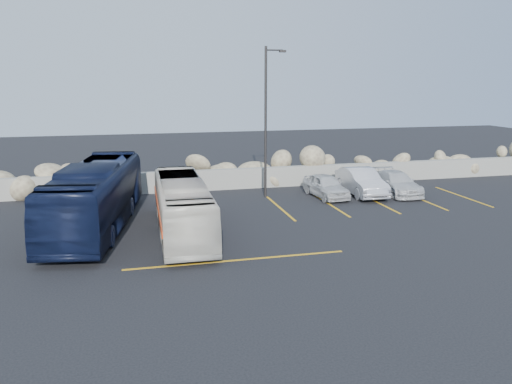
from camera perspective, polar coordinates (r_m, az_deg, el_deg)
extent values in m
plane|color=black|center=(18.01, 1.14, -7.76)|extent=(90.00, 90.00, 0.00)
cube|color=gray|center=(29.19, -4.94, 1.40)|extent=(60.00, 0.40, 1.20)
cube|color=gold|center=(24.20, -8.91, -2.52)|extent=(0.12, 5.00, 0.01)
cube|color=gold|center=(25.11, 2.75, -1.82)|extent=(0.12, 5.00, 0.01)
cube|color=gold|center=(25.99, 8.47, -1.44)|extent=(0.12, 5.00, 0.01)
cube|color=gold|center=(27.07, 13.57, -1.10)|extent=(0.12, 5.00, 0.01)
cube|color=gold|center=(28.34, 18.25, -0.77)|extent=(0.12, 5.00, 0.01)
cube|color=gold|center=(29.79, 22.50, -0.47)|extent=(0.12, 5.00, 0.01)
cube|color=gold|center=(17.97, -2.14, -7.79)|extent=(8.00, 0.12, 0.01)
cylinder|color=#2B2827|center=(26.79, 1.10, 7.78)|extent=(0.14, 0.14, 8.00)
cylinder|color=#2B2827|center=(26.86, 2.10, 15.90)|extent=(0.90, 0.08, 0.08)
cube|color=#2B2827|center=(26.98, 3.06, 15.77)|extent=(0.35, 0.18, 0.12)
imported|color=silver|center=(20.91, -8.41, -1.64)|extent=(2.06, 8.37, 2.33)
imported|color=black|center=(22.50, -17.80, -0.44)|extent=(3.97, 10.43, 2.84)
imported|color=silver|center=(27.57, 7.98, 0.71)|extent=(1.76, 3.78, 1.25)
imported|color=silver|center=(28.47, 11.93, 1.16)|extent=(1.74, 4.51, 1.47)
imported|color=silver|center=(29.23, 15.72, 1.01)|extent=(1.95, 4.32, 1.23)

